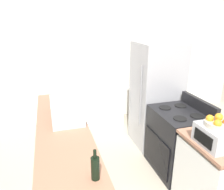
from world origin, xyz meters
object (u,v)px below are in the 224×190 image
(pantry_cabinet, at_px, (97,80))
(toaster_oven, at_px, (215,136))
(microwave, at_px, (67,110))
(wine_bottle, at_px, (95,168))
(refrigerator, at_px, (156,96))
(fruit_bowl, at_px, (218,122))
(stove, at_px, (177,141))

(pantry_cabinet, bearing_deg, toaster_oven, -76.98)
(microwave, distance_m, wine_bottle, 1.15)
(refrigerator, xyz_separation_m, fruit_bowl, (-0.17, -1.59, 0.28))
(stove, distance_m, refrigerator, 0.89)
(refrigerator, bearing_deg, fruit_bowl, -95.94)
(pantry_cabinet, relative_size, stove, 1.78)
(pantry_cabinet, distance_m, toaster_oven, 2.69)
(microwave, distance_m, toaster_oven, 1.70)
(pantry_cabinet, distance_m, microwave, 1.78)
(wine_bottle, xyz_separation_m, fruit_bowl, (1.27, 0.15, 0.15))
(refrigerator, relative_size, wine_bottle, 6.66)
(stove, xyz_separation_m, toaster_oven, (-0.15, -0.82, 0.56))
(stove, bearing_deg, wine_bottle, -145.81)
(wine_bottle, bearing_deg, fruit_bowl, 6.51)
(microwave, relative_size, wine_bottle, 1.96)
(refrigerator, xyz_separation_m, wine_bottle, (-1.44, -1.74, 0.13))
(toaster_oven, relative_size, fruit_bowl, 1.47)
(wine_bottle, xyz_separation_m, toaster_oven, (1.26, 0.13, -0.00))
(toaster_oven, bearing_deg, stove, 79.82)
(stove, height_order, refrigerator, refrigerator)
(refrigerator, height_order, toaster_oven, refrigerator)
(refrigerator, bearing_deg, toaster_oven, -96.44)
(stove, height_order, toaster_oven, toaster_oven)
(pantry_cabinet, bearing_deg, wine_bottle, -103.28)
(stove, height_order, microwave, microwave)
(pantry_cabinet, relative_size, refrigerator, 1.08)
(pantry_cabinet, height_order, stove, pantry_cabinet)
(fruit_bowl, bearing_deg, stove, 80.72)
(wine_bottle, bearing_deg, refrigerator, 50.35)
(stove, bearing_deg, fruit_bowl, -99.28)
(stove, bearing_deg, pantry_cabinet, 112.73)
(microwave, relative_size, fruit_bowl, 2.10)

